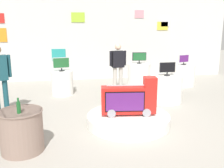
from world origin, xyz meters
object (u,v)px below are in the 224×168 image
at_px(side_table_round, 22,131).
at_px(bottle_on_side_table, 19,107).
at_px(display_pedestal_center_rear, 139,73).
at_px(tv_on_left_rear, 184,59).
at_px(novelty_firetruck_tv, 130,100).
at_px(display_pedestal_far_right, 166,89).
at_px(main_display_pedestal, 128,120).
at_px(display_pedestal_left_rear, 183,75).
at_px(display_pedestal_right_rear, 62,83).
at_px(shopper_browsing_rear, 118,64).
at_px(tv_on_center_rear, 139,57).
at_px(tv_on_right_rear, 61,63).
at_px(tv_on_far_right, 167,68).

distance_m(side_table_round, bottle_on_side_table, 0.48).
height_order(display_pedestal_center_rear, side_table_round, display_pedestal_center_rear).
bearing_deg(bottle_on_side_table, tv_on_left_rear, 40.63).
distance_m(novelty_firetruck_tv, display_pedestal_center_rear, 4.10).
xyz_separation_m(display_pedestal_center_rear, display_pedestal_far_right, (0.11, -2.37, 0.00)).
relative_size(main_display_pedestal, display_pedestal_left_rear, 2.19).
height_order(novelty_firetruck_tv, display_pedestal_right_rear, novelty_firetruck_tv).
bearing_deg(novelty_firetruck_tv, shopper_browsing_rear, 83.47).
distance_m(main_display_pedestal, display_pedestal_center_rear, 4.10).
bearing_deg(display_pedestal_center_rear, novelty_firetruck_tv, -109.14).
height_order(display_pedestal_left_rear, tv_on_center_rear, tv_on_center_rear).
height_order(novelty_firetruck_tv, display_pedestal_left_rear, novelty_firetruck_tv).
bearing_deg(bottle_on_side_table, display_pedestal_far_right, 34.49).
distance_m(display_pedestal_center_rear, display_pedestal_far_right, 2.37).
distance_m(tv_on_right_rear, tv_on_far_right, 3.18).
distance_m(display_pedestal_right_rear, tv_on_far_right, 3.23).
bearing_deg(tv_on_right_rear, shopper_browsing_rear, 1.78).
height_order(main_display_pedestal, tv_on_right_rear, tv_on_right_rear).
height_order(display_pedestal_left_rear, display_pedestal_far_right, same).
relative_size(tv_on_left_rear, tv_on_right_rear, 0.86).
bearing_deg(display_pedestal_far_right, display_pedestal_right_rear, 156.38).
bearing_deg(display_pedestal_center_rear, tv_on_left_rear, -22.30).
xyz_separation_m(display_pedestal_right_rear, bottle_on_side_table, (-0.65, -3.72, 0.46)).
bearing_deg(shopper_browsing_rear, side_table_round, -123.84).
bearing_deg(display_pedestal_right_rear, tv_on_left_rear, 6.65).
height_order(tv_on_center_rear, display_pedestal_far_right, tv_on_center_rear).
bearing_deg(bottle_on_side_table, shopper_browsing_rear, 57.21).
distance_m(display_pedestal_far_right, shopper_browsing_rear, 1.82).
xyz_separation_m(tv_on_right_rear, display_pedestal_far_right, (2.91, -1.27, -0.62)).
height_order(tv_on_left_rear, display_pedestal_center_rear, tv_on_left_rear).
relative_size(display_pedestal_left_rear, tv_on_left_rear, 1.85).
bearing_deg(display_pedestal_right_rear, novelty_firetruck_tv, -62.27).
bearing_deg(novelty_firetruck_tv, bottle_on_side_table, -155.64).
relative_size(novelty_firetruck_tv, tv_on_center_rear, 2.32).
relative_size(novelty_firetruck_tv, tv_on_left_rear, 2.70).
height_order(display_pedestal_far_right, side_table_round, display_pedestal_far_right).
xyz_separation_m(tv_on_right_rear, tv_on_far_right, (2.91, -1.27, -0.03)).
distance_m(tv_on_center_rear, bottle_on_side_table, 5.93).
bearing_deg(side_table_round, display_pedestal_center_rear, 53.57).
distance_m(novelty_firetruck_tv, side_table_round, 2.28).
bearing_deg(tv_on_left_rear, tv_on_far_right, -127.32).
bearing_deg(novelty_firetruck_tv, tv_on_left_rear, 49.29).
bearing_deg(shopper_browsing_rear, display_pedestal_far_right, -49.43).
height_order(main_display_pedestal, shopper_browsing_rear, shopper_browsing_rear).
distance_m(main_display_pedestal, tv_on_right_rear, 3.23).
distance_m(novelty_firetruck_tv, tv_on_left_rear, 4.32).
distance_m(tv_on_left_rear, side_table_round, 6.43).
height_order(novelty_firetruck_tv, display_pedestal_center_rear, novelty_firetruck_tv).
xyz_separation_m(display_pedestal_far_right, bottle_on_side_table, (-3.57, -2.45, 0.46)).
height_order(tv_on_right_rear, tv_on_far_right, tv_on_right_rear).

